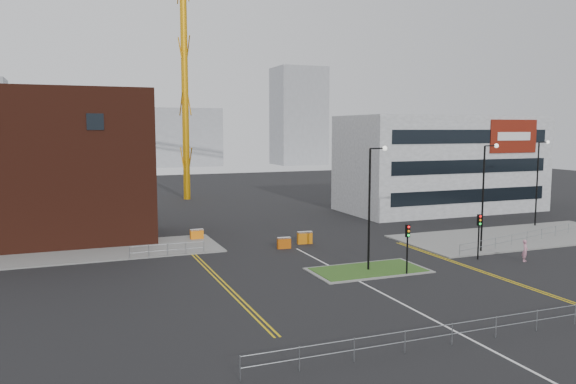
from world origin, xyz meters
The scene contains 28 objects.
ground centered at (0.00, 0.00, 0.00)m, with size 200.00×200.00×0.00m, color black.
pavement_left centered at (-20.00, 22.00, 0.06)m, with size 28.00×8.00×0.12m, color slate.
pavement_right centered at (22.00, 14.00, 0.06)m, with size 24.00×10.00×0.12m, color slate.
island_kerb centered at (2.00, 8.00, 0.04)m, with size 8.60×4.60×0.08m, color slate.
grass_island centered at (2.00, 8.00, 0.06)m, with size 8.00×4.00×0.12m, color #2A531B.
brick_building centered at (-22.97, 28.00, 6.85)m, with size 24.20×10.07×14.24m.
office_block centered at (26.01, 31.97, 6.00)m, with size 25.00×12.20×12.00m.
tower_crane centered at (3.32, 52.80, 26.65)m, with size 49.38×21.13×38.65m.
streetlamp_island centered at (2.22, 8.00, 5.41)m, with size 1.46×0.36×9.18m.
streetlamp_right_near centered at (14.22, 10.00, 5.41)m, with size 1.46×0.36×9.18m.
streetlamp_right_far centered at (28.22, 18.00, 5.41)m, with size 1.46×0.36×9.18m.
traffic_light_island centered at (4.00, 5.98, 2.57)m, with size 0.28×0.33×3.65m.
traffic_light_right centered at (12.00, 7.98, 2.57)m, with size 0.28×0.33×3.65m.
railing_front centered at (0.00, -6.00, 0.78)m, with size 24.05×0.05×1.10m.
railing_left centered at (-11.00, 18.00, 0.74)m, with size 6.05×0.05×1.10m.
railing_right centered at (20.50, 11.50, 0.78)m, with size 19.05×5.05×1.10m.
centre_line centered at (0.00, 2.00, 0.01)m, with size 0.15×30.00×0.01m, color silver.
yellow_left_a centered at (-9.00, 10.00, 0.01)m, with size 0.12×24.00×0.01m, color gold.
yellow_left_b centered at (-8.70, 10.00, 0.01)m, with size 0.12×24.00×0.01m, color gold.
yellow_right_a centered at (9.50, 6.00, 0.01)m, with size 0.12×20.00×0.01m, color gold.
yellow_right_b centered at (9.80, 6.00, 0.01)m, with size 0.12×20.00×0.01m, color gold.
skyline_b centered at (10.00, 130.00, 8.00)m, with size 24.00×12.00×16.00m, color gray.
skyline_c centered at (45.00, 125.00, 14.00)m, with size 14.00×12.00×28.00m, color gray.
skyline_d centered at (-8.00, 140.00, 6.00)m, with size 30.00×12.00×12.00m, color gray.
pedestrian centered at (14.93, 6.04, 0.87)m, with size 0.63×0.42×1.74m, color #CD859B.
barrier_left centered at (-7.29, 24.00, 0.56)m, with size 1.24×0.45×1.04m.
barrier_mid centered at (1.48, 18.71, 0.61)m, with size 1.39×0.60×1.13m.
barrier_right centered at (-1.00, 17.50, 0.54)m, with size 1.20×0.46×0.99m.
Camera 1 is at (-18.29, -27.43, 10.42)m, focal length 35.00 mm.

